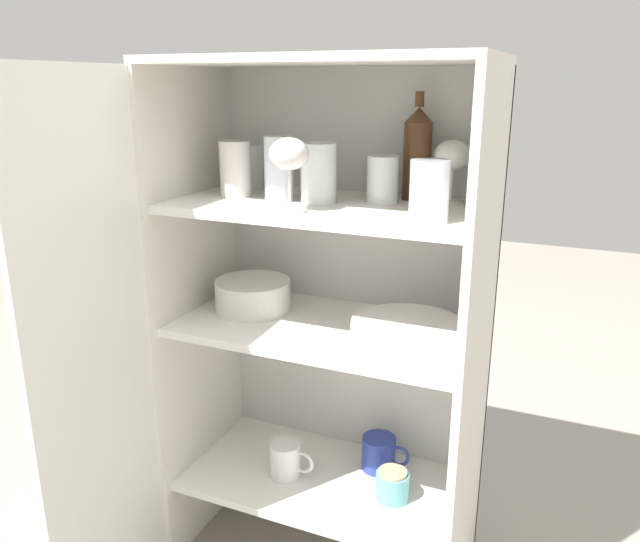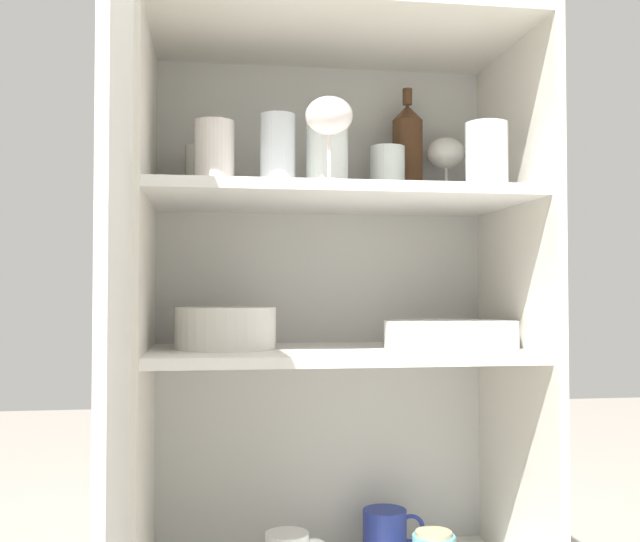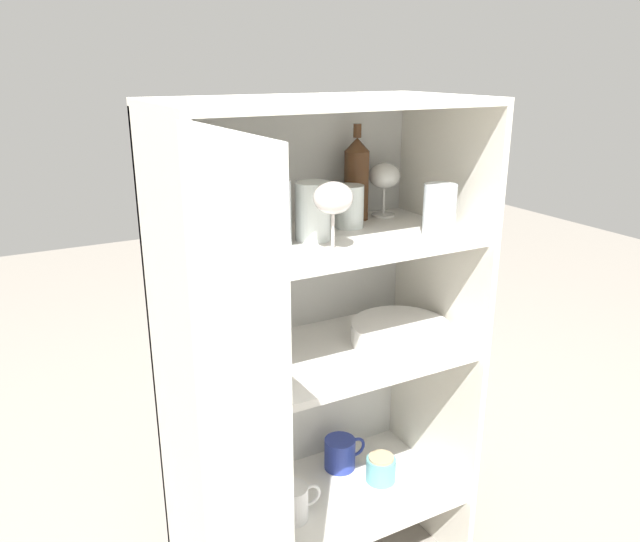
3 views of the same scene
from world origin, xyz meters
name	(u,v)px [view 3 (image 3 of 3)]	position (x,y,z in m)	size (l,w,h in m)	color
cupboard_back_panel	(287,338)	(0.00, 0.38, 0.64)	(0.75, 0.02, 1.28)	silver
cupboard_side_left	(178,402)	(-0.37, 0.19, 0.64)	(0.02, 0.41, 1.28)	silver
cupboard_side_right	(435,337)	(0.37, 0.19, 0.64)	(0.02, 0.41, 1.28)	silver
cupboard_top_panel	(320,102)	(0.00, 0.19, 1.29)	(0.75, 0.41, 0.02)	silver
shelf_board_lower	(320,502)	(0.00, 0.19, 0.23)	(0.72, 0.38, 0.02)	white
shelf_board_middle	(320,358)	(0.00, 0.19, 0.66)	(0.72, 0.38, 0.02)	white
shelf_board_upper	(320,243)	(0.00, 0.19, 0.97)	(0.72, 0.38, 0.02)	white
cupboard_door	(241,503)	(-0.37, -0.20, 0.64)	(0.03, 0.37, 1.28)	silver
tumbler_glass_0	(313,211)	(-0.02, 0.19, 1.05)	(0.08, 0.08, 0.14)	white
tumbler_glass_1	(349,206)	(0.12, 0.25, 1.03)	(0.07, 0.07, 0.11)	white
tumbler_glass_2	(439,210)	(0.27, 0.08, 1.04)	(0.08, 0.08, 0.12)	white
tumbler_glass_3	(276,214)	(-0.12, 0.18, 1.05)	(0.07, 0.07, 0.15)	white
tumbler_glass_4	(224,223)	(-0.24, 0.19, 1.04)	(0.08, 0.08, 0.13)	silver
tumbler_glass_5	(194,217)	(-0.26, 0.32, 1.03)	(0.06, 0.06, 0.11)	white
wine_glass_0	(384,178)	(0.26, 0.31, 1.08)	(0.09, 0.09, 0.14)	white
wine_glass_1	(333,201)	(-0.03, 0.07, 1.09)	(0.09, 0.09, 0.16)	silver
wine_bottle	(356,178)	(0.18, 0.32, 1.09)	(0.07, 0.07, 0.25)	#4C2D19
plate_stack_white	(400,333)	(0.22, 0.15, 0.70)	(0.26, 0.26, 0.05)	white
mixing_bowl_large	(236,353)	(-0.21, 0.21, 0.72)	(0.20, 0.20, 0.08)	silver
coffee_mug_primary	(294,502)	(-0.10, 0.15, 0.29)	(0.12, 0.08, 0.10)	white
coffee_mug_extra_1	(340,453)	(0.12, 0.28, 0.28)	(0.13, 0.09, 0.09)	#283893
storage_jar	(381,469)	(0.19, 0.18, 0.28)	(0.08, 0.08, 0.08)	#5BA3A8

